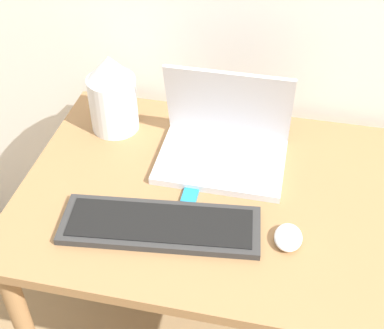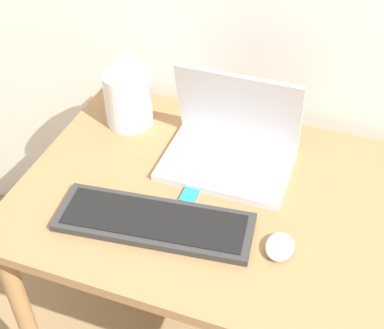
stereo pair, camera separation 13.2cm
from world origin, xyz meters
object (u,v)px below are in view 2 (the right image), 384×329
at_px(mp3_player, 190,195).
at_px(mouse, 280,247).
at_px(vase, 127,89).
at_px(laptop, 229,144).
at_px(keyboard, 154,222).

bearing_deg(mp3_player, mouse, -21.17).
relative_size(vase, mp3_player, 4.04).
xyz_separation_m(laptop, mp3_player, (-0.05, -0.17, -0.05)).
distance_m(laptop, keyboard, 0.32).
relative_size(laptop, mp3_player, 5.84).
relative_size(mouse, vase, 0.37).
bearing_deg(keyboard, vase, 122.62).
distance_m(laptop, mouse, 0.35).
bearing_deg(vase, mouse, -32.61).
height_order(mouse, mp3_player, mouse).
bearing_deg(laptop, mp3_player, -106.52).
bearing_deg(mouse, keyboard, -175.80).
xyz_separation_m(keyboard, mouse, (0.30, 0.02, 0.00)).
xyz_separation_m(keyboard, vase, (-0.24, 0.37, 0.11)).
bearing_deg(keyboard, mp3_player, 69.09).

